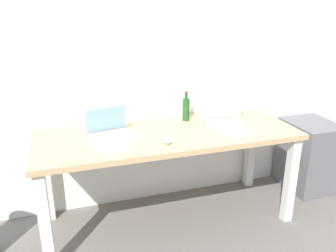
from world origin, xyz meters
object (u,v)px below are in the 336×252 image
at_px(laptop_left, 110,131).
at_px(computer_mouse, 166,140).
at_px(beer_bottle, 186,109).
at_px(filing_cabinet, 308,155).
at_px(desk, 168,144).
at_px(laptop_right, 224,116).

xyz_separation_m(laptop_left, computer_mouse, (0.34, -0.23, -0.02)).
bearing_deg(beer_bottle, filing_cabinet, -5.47).
bearing_deg(laptop_left, filing_cabinet, 1.99).
bearing_deg(desk, laptop_right, 8.63).
xyz_separation_m(laptop_left, filing_cabinet, (1.81, 0.06, -0.47)).
xyz_separation_m(laptop_right, beer_bottle, (-0.27, 0.15, 0.04)).
bearing_deg(filing_cabinet, computer_mouse, -168.63).
distance_m(computer_mouse, filing_cabinet, 1.56).
relative_size(desk, computer_mouse, 19.08).
distance_m(laptop_right, computer_mouse, 0.62).
height_order(desk, filing_cabinet, desk).
height_order(desk, laptop_left, laptop_left).
height_order(desk, laptop_right, laptop_right).
bearing_deg(computer_mouse, desk, 55.93).
xyz_separation_m(beer_bottle, computer_mouse, (-0.29, -0.41, -0.08)).
relative_size(desk, laptop_left, 5.80).
xyz_separation_m(laptop_left, beer_bottle, (0.64, 0.18, 0.05)).
relative_size(desk, beer_bottle, 8.03).
relative_size(laptop_left, filing_cabinet, 0.52).
bearing_deg(computer_mouse, laptop_left, 133.03).
bearing_deg(laptop_left, beer_bottle, 15.34).
bearing_deg(laptop_right, computer_mouse, -155.14).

